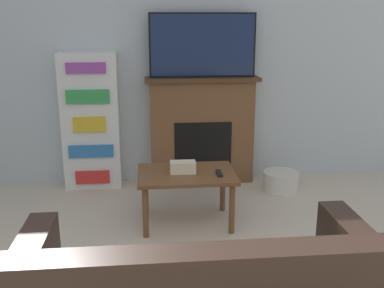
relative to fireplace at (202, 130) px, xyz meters
The scene contains 8 objects.
wall_back 0.87m from the fireplace, 160.02° to the left, with size 6.34×0.06×2.70m.
fireplace is the anchor object (origin of this frame).
tv 0.91m from the fireplace, 90.00° to the right, with size 1.11×0.03×0.66m.
coffee_table 1.10m from the fireplace, 103.86° to the right, with size 0.84×0.59×0.48m.
tissue_box 1.09m from the fireplace, 105.52° to the right, with size 0.22×0.12×0.10m.
remote_control 1.13m from the fireplace, 89.25° to the right, with size 0.04×0.15×0.02m.
bookshelf 1.19m from the fireplace, behind, with size 0.59×0.29×1.44m.
storage_basket 1.01m from the fireplace, 23.96° to the right, with size 0.37×0.37×0.20m.
Camera 1 is at (-0.18, -1.19, 1.77)m, focal length 42.00 mm.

